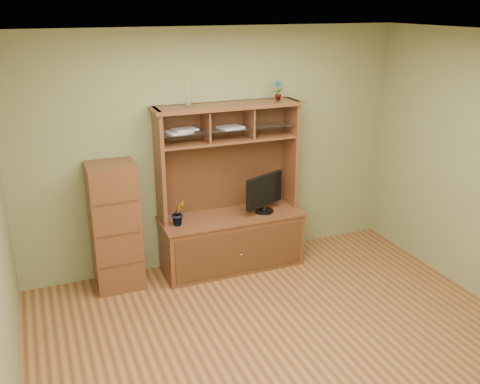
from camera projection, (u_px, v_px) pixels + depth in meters
room at (297, 210)px, 4.32m from camera, size 4.54×4.04×2.74m
media_hutch at (231, 224)px, 6.14m from camera, size 1.66×0.61×1.90m
monitor at (264, 193)px, 6.08m from camera, size 0.53×0.27×0.44m
orchid_plant at (178, 213)px, 5.76m from camera, size 0.17×0.14×0.28m
top_plant at (278, 90)px, 5.92m from camera, size 0.13×0.10×0.22m
reed_diffuser at (188, 97)px, 5.56m from camera, size 0.05×0.05×0.27m
magazines at (198, 129)px, 5.71m from camera, size 0.89×0.26×0.04m
side_cabinet at (115, 227)px, 5.65m from camera, size 0.49×0.45×1.38m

